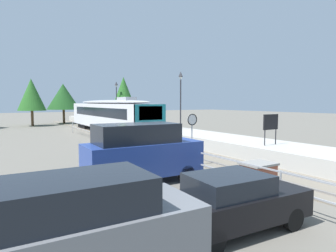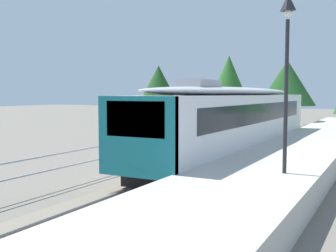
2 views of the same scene
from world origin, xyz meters
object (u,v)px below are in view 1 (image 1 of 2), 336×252
object	(u,v)px
speed_limit_sign	(192,127)
parked_van_blue	(142,152)
brick_utility_cabinet	(258,177)
platform_lamp_mid_platform	(181,89)
platform_lamp_far_end	(116,93)
parked_suv_grey	(80,228)
commuter_train	(109,114)
platform_notice_board	(271,123)
parked_hatchback_black	(234,201)

from	to	relation	value
speed_limit_sign	parked_van_blue	distance (m)	3.87
brick_utility_cabinet	parked_van_blue	xyz separation A→B (m)	(-3.16, 3.49, 0.72)
platform_lamp_mid_platform	platform_lamp_far_end	xyz separation A→B (m)	(0.00, 16.06, 0.00)
parked_suv_grey	commuter_train	bearing A→B (deg)	68.64
platform_notice_board	brick_utility_cabinet	xyz separation A→B (m)	(-5.39, -3.83, -1.61)
brick_utility_cabinet	parked_hatchback_black	xyz separation A→B (m)	(-3.14, -1.91, 0.22)
commuter_train	speed_limit_sign	xyz separation A→B (m)	(-2.12, -18.04, -0.02)
brick_utility_cabinet	parked_suv_grey	world-z (taller)	parked_suv_grey
platform_notice_board	parked_van_blue	size ratio (longest dim) A/B	0.36
commuter_train	platform_lamp_far_end	xyz separation A→B (m)	(4.17, 8.40, 2.48)
platform_notice_board	parked_van_blue	bearing A→B (deg)	-177.75
platform_lamp_far_end	parked_hatchback_black	world-z (taller)	platform_lamp_far_end
commuter_train	parked_van_blue	size ratio (longest dim) A/B	3.92
parked_van_blue	platform_lamp_far_end	bearing A→B (deg)	70.43
platform_notice_board	parked_van_blue	xyz separation A→B (m)	(-8.55, -0.34, -0.89)
commuter_train	parked_van_blue	distance (m)	20.14
platform_lamp_far_end	parked_van_blue	world-z (taller)	platform_lamp_far_end
speed_limit_sign	parked_van_blue	bearing A→B (deg)	-160.44
commuter_train	platform_notice_board	distance (m)	19.18
parked_hatchback_black	parked_suv_grey	distance (m)	4.08
platform_lamp_mid_platform	speed_limit_sign	size ratio (longest dim) A/B	1.91
platform_notice_board	speed_limit_sign	distance (m)	5.08
platform_notice_board	parked_hatchback_black	world-z (taller)	platform_notice_board
parked_hatchback_black	brick_utility_cabinet	bearing A→B (deg)	31.40
commuter_train	platform_lamp_far_end	distance (m)	9.70
commuter_train	parked_van_blue	xyz separation A→B (m)	(-5.68, -19.30, -0.85)
platform_lamp_mid_platform	parked_hatchback_black	xyz separation A→B (m)	(-9.83, -17.04, -3.83)
commuter_train	parked_suv_grey	bearing A→B (deg)	-111.36
parked_suv_grey	platform_notice_board	bearing A→B (deg)	25.08
platform_lamp_far_end	speed_limit_sign	bearing A→B (deg)	-103.38
commuter_train	parked_hatchback_black	xyz separation A→B (m)	(-5.66, -24.71, -1.36)
parked_van_blue	commuter_train	bearing A→B (deg)	73.61
commuter_train	parked_van_blue	world-z (taller)	commuter_train
brick_utility_cabinet	parked_suv_grey	xyz separation A→B (m)	(-7.20, -2.07, 0.49)
parked_van_blue	parked_hatchback_black	bearing A→B (deg)	-89.77
parked_hatchback_black	platform_lamp_mid_platform	bearing A→B (deg)	60.03
brick_utility_cabinet	parked_suv_grey	size ratio (longest dim) A/B	0.26
platform_lamp_mid_platform	platform_notice_board	xyz separation A→B (m)	(-1.29, -11.30, -2.44)
parked_suv_grey	parked_hatchback_black	bearing A→B (deg)	2.18
parked_hatchback_black	parked_suv_grey	xyz separation A→B (m)	(-4.07, -0.15, 0.27)
speed_limit_sign	platform_lamp_mid_platform	bearing A→B (deg)	58.77
parked_van_blue	platform_notice_board	bearing A→B (deg)	2.25
brick_utility_cabinet	commuter_train	bearing A→B (deg)	83.69
speed_limit_sign	parked_hatchback_black	bearing A→B (deg)	-117.95
platform_lamp_far_end	parked_van_blue	xyz separation A→B (m)	(-9.85, -27.70, -3.33)
platform_lamp_far_end	parked_hatchback_black	bearing A→B (deg)	-106.53
parked_hatchback_black	parked_van_blue	distance (m)	5.43
commuter_train	parked_hatchback_black	bearing A→B (deg)	-102.89
speed_limit_sign	parked_suv_grey	size ratio (longest dim) A/B	0.60
platform_lamp_mid_platform	parked_hatchback_black	size ratio (longest dim) A/B	1.31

